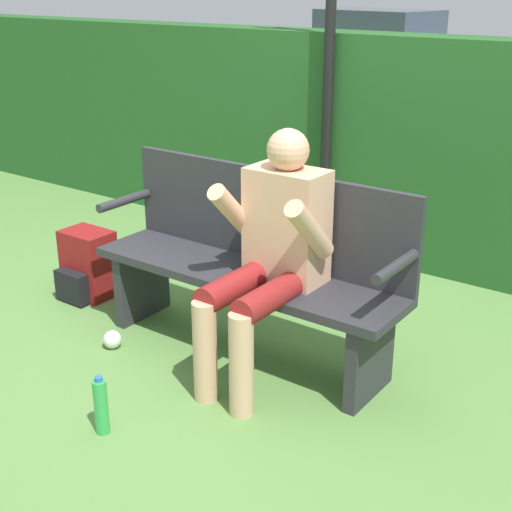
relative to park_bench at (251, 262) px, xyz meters
The scene contains 9 objects.
ground_plane 0.49m from the park_bench, 90.00° to the right, with size 40.00×40.00×0.00m, color #5B8942.
hedge_back 1.67m from the park_bench, 90.00° to the left, with size 12.00×0.35×1.49m.
park_bench is the anchor object (origin of this frame).
person_seated 0.32m from the park_bench, 33.73° to the right, with size 0.51×0.66×1.19m.
backpack 1.23m from the park_bench, behind, with size 0.30×0.29×0.41m.
water_bottle 1.05m from the park_bench, 93.82° to the right, with size 0.06×0.06×0.27m.
signpost 1.80m from the park_bench, 106.56° to the left, with size 0.41×0.09×2.68m.
parked_car 11.41m from the park_bench, 113.81° to the left, with size 4.74×2.35×1.26m.
litter_crumple 0.85m from the park_bench, 143.05° to the right, with size 0.10×0.10×0.10m.
Camera 1 is at (1.98, -2.62, 1.82)m, focal length 50.00 mm.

